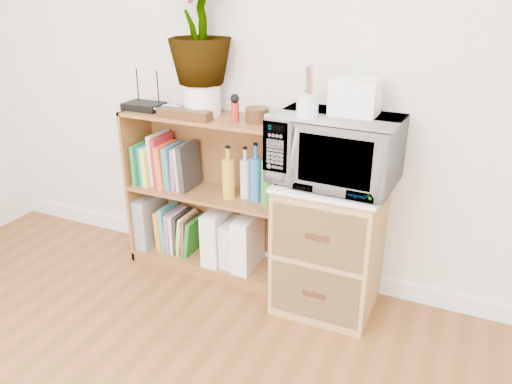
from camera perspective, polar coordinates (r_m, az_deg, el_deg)
The scene contains 21 objects.
skirting_board at distance 3.09m, azimuth 2.02°, elevation -7.81°, with size 4.00×0.02×0.10m, color white.
bookshelf at distance 2.92m, azimuth -5.28°, elevation -0.42°, with size 1.00×0.30×0.95m, color brown.
wicker_unit at distance 2.65m, azimuth 8.35°, elevation -6.16°, with size 0.50×0.45×0.70m, color #9E7542.
microwave at distance 2.43m, azimuth 9.00°, elevation 4.80°, with size 0.59×0.40×0.33m, color white.
pen_cup at distance 2.34m, azimuth 5.89°, elevation 9.89°, with size 0.10×0.10×0.11m, color silver.
small_appliance at distance 2.41m, azimuth 11.29°, elevation 10.67°, with size 0.22×0.18×0.17m, color white.
router at distance 2.96m, azimuth -12.69°, elevation 9.56°, with size 0.22×0.15×0.04m, color black.
white_bowl at distance 2.86m, azimuth -10.13°, elevation 9.21°, with size 0.13×0.13×0.03m, color white.
plant_pot at distance 2.78m, azimuth -6.15°, elevation 10.49°, with size 0.20×0.20×0.17m, color white.
potted_plant at distance 2.73m, azimuth -6.50°, elevation 18.37°, with size 0.33×0.33×0.60m, color #307835.
trinket_box at distance 2.72m, azimuth -8.18°, elevation 8.80°, with size 0.31×0.08×0.05m, color #3D1F10.
kokeshi_doll at distance 2.63m, azimuth -2.42°, elevation 9.11°, with size 0.04×0.04×0.10m, color #B21F15.
wooden_bowl at distance 2.63m, azimuth 0.13°, elevation 8.83°, with size 0.12×0.12×0.07m, color #3B1F10.
paint_jars at distance 2.50m, azimuth 2.04°, elevation 7.80°, with size 0.11×0.04×0.05m, color pink.
file_box at distance 3.25m, azimuth -12.01°, elevation -3.08°, with size 0.10×0.26×0.32m, color gray.
magazine_holder_left at distance 2.99m, azimuth -4.35°, elevation -4.92°, with size 0.10×0.26×0.32m, color white.
magazine_holder_mid at distance 2.97m, azimuth -2.64°, elevation -5.78°, with size 0.08×0.21×0.27m, color silver.
magazine_holder_right at distance 2.91m, azimuth -0.94°, elevation -5.69°, with size 0.10×0.26×0.32m, color white.
cookbooks at distance 3.01m, azimuth -10.15°, elevation 3.23°, with size 0.35×0.20×0.31m.
liquor_bottles at distance 2.73m, azimuth -0.05°, elevation 2.02°, with size 0.37×0.07×0.32m.
lower_books at distance 3.15m, azimuth -8.84°, elevation -4.34°, with size 0.26×0.19×0.29m.
Camera 1 is at (1.00, -0.22, 1.63)m, focal length 35.00 mm.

